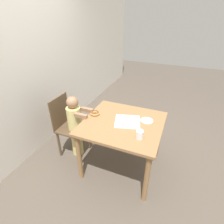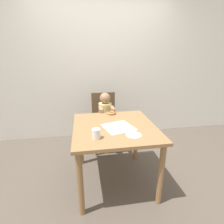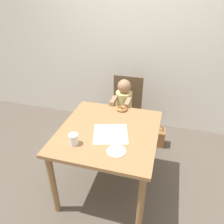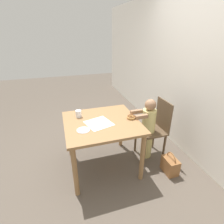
% 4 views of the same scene
% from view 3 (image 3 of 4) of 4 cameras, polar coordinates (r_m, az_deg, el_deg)
% --- Properties ---
extents(ground_plane, '(12.00, 12.00, 0.00)m').
position_cam_3_polar(ground_plane, '(2.61, -0.83, -18.47)').
color(ground_plane, brown).
extents(wall_back, '(8.00, 0.05, 2.50)m').
position_cam_3_polar(wall_back, '(3.18, 6.58, 17.27)').
color(wall_back, silver).
rests_on(wall_back, ground_plane).
extents(dining_table, '(0.94, 0.99, 0.76)m').
position_cam_3_polar(dining_table, '(2.17, -0.96, -7.18)').
color(dining_table, olive).
rests_on(dining_table, ground_plane).
extents(chair, '(0.39, 0.40, 0.94)m').
position_cam_3_polar(chair, '(2.94, 3.49, 0.18)').
color(chair, brown).
rests_on(chair, ground_plane).
extents(child_figure, '(0.22, 0.37, 0.99)m').
position_cam_3_polar(child_figure, '(2.82, 2.97, -0.53)').
color(child_figure, '#E0D17F').
rests_on(child_figure, ground_plane).
extents(donut, '(0.12, 0.12, 0.04)m').
position_cam_3_polar(donut, '(2.42, 2.58, 1.00)').
color(donut, tan).
rests_on(donut, dining_table).
extents(napkin, '(0.39, 0.39, 0.00)m').
position_cam_3_polar(napkin, '(2.05, -0.36, -5.70)').
color(napkin, white).
rests_on(napkin, dining_table).
extents(handbag, '(0.25, 0.16, 0.34)m').
position_cam_3_polar(handbag, '(3.13, 11.35, -6.29)').
color(handbag, brown).
rests_on(handbag, ground_plane).
extents(cup, '(0.08, 0.08, 0.10)m').
position_cam_3_polar(cup, '(1.94, -10.02, -7.02)').
color(cup, white).
rests_on(cup, dining_table).
extents(plate, '(0.16, 0.16, 0.01)m').
position_cam_3_polar(plate, '(1.86, 1.13, -10.16)').
color(plate, silver).
rests_on(plate, dining_table).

